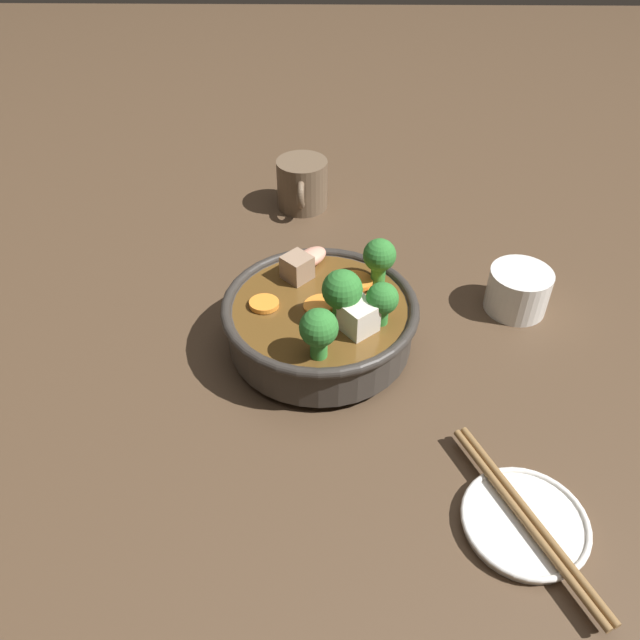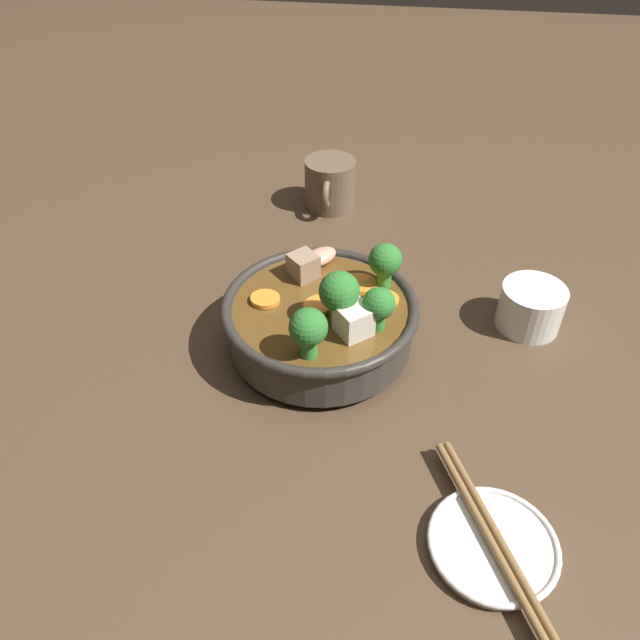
# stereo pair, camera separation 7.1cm
# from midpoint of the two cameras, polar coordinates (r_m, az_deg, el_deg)

# --- Properties ---
(ground_plane) EXTENTS (3.00, 3.00, 0.00)m
(ground_plane) POSITION_cam_midpoint_polar(r_m,az_deg,el_deg) (0.74, 2.76, -2.52)
(ground_plane) COLOR #4C3826
(stirfry_bowl) EXTENTS (0.22, 0.22, 0.12)m
(stirfry_bowl) POSITION_cam_midpoint_polar(r_m,az_deg,el_deg) (0.70, 3.06, 0.11)
(stirfry_bowl) COLOR #38332D
(stirfry_bowl) RESTS_ON ground_plane
(side_saucer) EXTENTS (0.11, 0.11, 0.01)m
(side_saucer) POSITION_cam_midpoint_polar(r_m,az_deg,el_deg) (0.60, 19.03, -19.11)
(side_saucer) COLOR white
(side_saucer) RESTS_ON ground_plane
(tea_cup) EXTENTS (0.08, 0.08, 0.06)m
(tea_cup) POSITION_cam_midpoint_polar(r_m,az_deg,el_deg) (0.80, 21.16, 1.01)
(tea_cup) COLOR white
(tea_cup) RESTS_ON ground_plane
(dark_mug) EXTENTS (0.10, 0.08, 0.08)m
(dark_mug) POSITION_cam_midpoint_polar(r_m,az_deg,el_deg) (0.98, 3.04, 12.24)
(dark_mug) COLOR brown
(dark_mug) RESTS_ON ground_plane
(chopsticks_pair) EXTENTS (0.20, 0.10, 0.01)m
(chopsticks_pair) POSITION_cam_midpoint_polar(r_m,az_deg,el_deg) (0.59, 19.24, -18.63)
(chopsticks_pair) COLOR olive
(chopsticks_pair) RESTS_ON side_saucer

